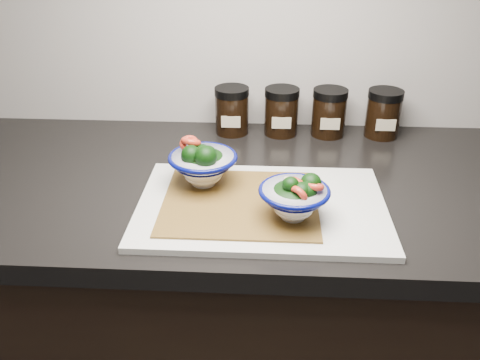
# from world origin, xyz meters

# --- Properties ---
(cabinet) EXTENTS (3.43, 0.58, 0.86)m
(cabinet) POSITION_xyz_m (0.00, 1.45, 0.43)
(cabinet) COLOR black
(cabinet) RESTS_ON ground
(countertop) EXTENTS (3.50, 0.60, 0.04)m
(countertop) POSITION_xyz_m (0.00, 1.45, 0.88)
(countertop) COLOR black
(countertop) RESTS_ON cabinet
(cutting_board) EXTENTS (0.45, 0.30, 0.01)m
(cutting_board) POSITION_xyz_m (-0.03, 1.34, 0.91)
(cutting_board) COLOR silver
(cutting_board) RESTS_ON countertop
(bamboo_mat) EXTENTS (0.28, 0.24, 0.00)m
(bamboo_mat) POSITION_xyz_m (-0.07, 1.34, 0.91)
(bamboo_mat) COLOR olive
(bamboo_mat) RESTS_ON cutting_board
(bowl_left) EXTENTS (0.13, 0.13, 0.10)m
(bowl_left) POSITION_xyz_m (-0.15, 1.40, 0.96)
(bowl_left) COLOR white
(bowl_left) RESTS_ON bamboo_mat
(bowl_right) EXTENTS (0.12, 0.12, 0.08)m
(bowl_right) POSITION_xyz_m (0.02, 1.29, 0.95)
(bowl_right) COLOR white
(bowl_right) RESTS_ON bamboo_mat
(spice_jar_a) EXTENTS (0.08, 0.08, 0.11)m
(spice_jar_a) POSITION_xyz_m (-0.11, 1.69, 0.96)
(spice_jar_a) COLOR black
(spice_jar_a) RESTS_ON countertop
(spice_jar_b) EXTENTS (0.08, 0.08, 0.11)m
(spice_jar_b) POSITION_xyz_m (0.01, 1.69, 0.96)
(spice_jar_b) COLOR black
(spice_jar_b) RESTS_ON countertop
(spice_jar_c) EXTENTS (0.08, 0.08, 0.11)m
(spice_jar_c) POSITION_xyz_m (0.12, 1.69, 0.96)
(spice_jar_c) COLOR black
(spice_jar_c) RESTS_ON countertop
(spice_jar_d) EXTENTS (0.08, 0.08, 0.11)m
(spice_jar_d) POSITION_xyz_m (0.25, 1.69, 0.96)
(spice_jar_d) COLOR black
(spice_jar_d) RESTS_ON countertop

